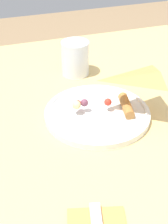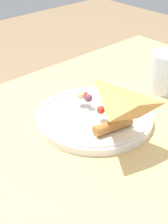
% 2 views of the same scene
% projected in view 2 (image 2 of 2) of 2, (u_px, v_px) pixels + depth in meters
% --- Properties ---
extents(dining_table, '(1.26, 0.80, 0.70)m').
position_uv_depth(dining_table, '(87.00, 196.00, 0.71)').
color(dining_table, '#DBB770').
rests_on(dining_table, ground_plane).
extents(plate_pizza, '(0.26, 0.26, 0.05)m').
position_uv_depth(plate_pizza, '(95.00, 115.00, 0.78)').
color(plate_pizza, white).
rests_on(plate_pizza, dining_table).
extents(milk_glass, '(0.08, 0.08, 0.10)m').
position_uv_depth(milk_glass, '(166.00, 73.00, 0.88)').
color(milk_glass, white).
rests_on(milk_glass, dining_table).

